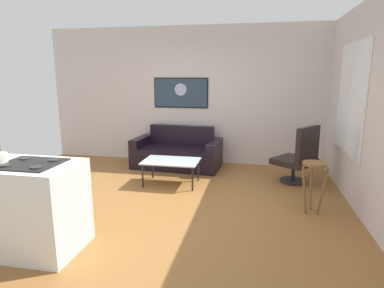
{
  "coord_description": "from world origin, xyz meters",
  "views": [
    {
      "loc": [
        1.23,
        -4.23,
        1.81
      ],
      "look_at": [
        0.21,
        0.9,
        0.7
      ],
      "focal_mm": 30.24,
      "sensor_mm": 36.0,
      "label": 1
    }
  ],
  "objects_px": {
    "bar_stool": "(314,175)",
    "wall_painting": "(181,93)",
    "couch": "(178,154)",
    "coffee_table": "(171,162)",
    "armchair": "(299,157)"
  },
  "relations": [
    {
      "from": "bar_stool",
      "to": "wall_painting",
      "type": "distance_m",
      "value": 3.41
    },
    {
      "from": "bar_stool",
      "to": "couch",
      "type": "bearing_deg",
      "value": 141.44
    },
    {
      "from": "couch",
      "to": "wall_painting",
      "type": "relative_size",
      "value": 1.54
    },
    {
      "from": "wall_painting",
      "to": "coffee_table",
      "type": "bearing_deg",
      "value": -83.11
    },
    {
      "from": "coffee_table",
      "to": "armchair",
      "type": "height_order",
      "value": "armchair"
    },
    {
      "from": "coffee_table",
      "to": "bar_stool",
      "type": "xyz_separation_m",
      "value": [
        2.15,
        -0.77,
        0.15
      ]
    },
    {
      "from": "couch",
      "to": "coffee_table",
      "type": "bearing_deg",
      "value": -81.88
    },
    {
      "from": "coffee_table",
      "to": "wall_painting",
      "type": "height_order",
      "value": "wall_painting"
    },
    {
      "from": "coffee_table",
      "to": "armchair",
      "type": "xyz_separation_m",
      "value": [
        2.11,
        0.45,
        0.08
      ]
    },
    {
      "from": "bar_stool",
      "to": "wall_painting",
      "type": "height_order",
      "value": "wall_painting"
    },
    {
      "from": "armchair",
      "to": "wall_painting",
      "type": "height_order",
      "value": "wall_painting"
    },
    {
      "from": "armchair",
      "to": "bar_stool",
      "type": "relative_size",
      "value": 1.43
    },
    {
      "from": "armchair",
      "to": "bar_stool",
      "type": "bearing_deg",
      "value": -88.14
    },
    {
      "from": "coffee_table",
      "to": "wall_painting",
      "type": "bearing_deg",
      "value": 96.89
    },
    {
      "from": "coffee_table",
      "to": "bar_stool",
      "type": "relative_size",
      "value": 1.33
    }
  ]
}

